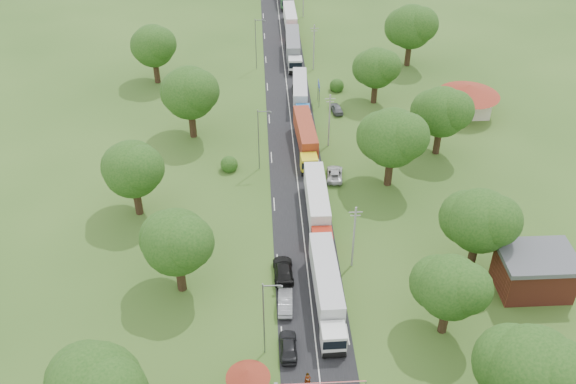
{
  "coord_description": "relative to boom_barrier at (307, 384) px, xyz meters",
  "views": [
    {
      "loc": [
        -5.39,
        -65.09,
        53.68
      ],
      "look_at": [
        -1.74,
        4.67,
        3.0
      ],
      "focal_mm": 40.0,
      "sensor_mm": 36.0,
      "label": 1
    }
  ],
  "objects": [
    {
      "name": "lamp_0",
      "position": [
        -3.99,
        5.0,
        4.66
      ],
      "size": [
        2.03,
        0.22,
        10.0
      ],
      "color": "slate",
      "rests_on": "ground"
    },
    {
      "name": "info_sign",
      "position": [
        6.56,
        60.0,
        2.11
      ],
      "size": [
        0.12,
        3.1,
        4.1
      ],
      "color": "slate",
      "rests_on": "ground"
    },
    {
      "name": "car_verge_near",
      "position": [
        6.86,
        36.98,
        -0.21
      ],
      "size": [
        2.81,
        5.12,
        1.36
      ],
      "primitive_type": "imported",
      "rotation": [
        0.0,
        0.0,
        3.02
      ],
      "color": "#B8B8B8",
      "rests_on": "ground"
    },
    {
      "name": "tree_11",
      "position": [
        -20.65,
        30.16,
        6.33
      ],
      "size": [
        8.8,
        8.8,
        11.07
      ],
      "color": "#382616",
      "rests_on": "ground"
    },
    {
      "name": "road",
      "position": [
        1.36,
        45.0,
        -0.89
      ],
      "size": [
        8.0,
        200.0,
        0.04
      ],
      "primitive_type": "cube",
      "color": "black",
      "rests_on": "ground"
    },
    {
      "name": "tree_10",
      "position": [
        -13.65,
        15.16,
        6.33
      ],
      "size": [
        8.8,
        8.8,
        11.07
      ],
      "color": "#382616",
      "rests_on": "ground"
    },
    {
      "name": "truck_2",
      "position": [
        3.2,
        44.99,
        1.28
      ],
      "size": [
        3.14,
        14.81,
        4.09
      ],
      "color": "yellow",
      "rests_on": "ground"
    },
    {
      "name": "truck_4",
      "position": [
        3.23,
        79.45,
        1.38
      ],
      "size": [
        3.06,
        15.44,
        4.27
      ],
      "color": "silver",
      "rests_on": "ground"
    },
    {
      "name": "tree_1",
      "position": [
        19.34,
        -4.83,
        6.96
      ],
      "size": [
        9.6,
        9.6,
        12.05
      ],
      "color": "#382616",
      "rests_on": "ground"
    },
    {
      "name": "car_verge_far",
      "position": [
        9.36,
        56.86,
        -0.19
      ],
      "size": [
        2.3,
        4.31,
        1.39
      ],
      "primitive_type": "imported",
      "rotation": [
        0.0,
        0.0,
        3.31
      ],
      "color": "#56595D",
      "rests_on": "ground"
    },
    {
      "name": "pole_1",
      "position": [
        6.86,
        18.0,
        3.79
      ],
      "size": [
        1.6,
        0.24,
        9.0
      ],
      "color": "gray",
      "rests_on": "ground"
    },
    {
      "name": "tree_13",
      "position": [
        -22.65,
        70.16,
        6.33
      ],
      "size": [
        8.8,
        8.8,
        11.07
      ],
      "color": "#382616",
      "rests_on": "ground"
    },
    {
      "name": "truck_5",
      "position": [
        3.53,
        94.96,
        1.2
      ],
      "size": [
        2.53,
        14.21,
        3.94
      ],
      "color": "#B21B21",
      "rests_on": "ground"
    },
    {
      "name": "house_cream",
      "position": [
        31.36,
        55.0,
        2.75
      ],
      "size": [
        10.08,
        10.08,
        5.8
      ],
      "color": "beige",
      "rests_on": "ground"
    },
    {
      "name": "pole_3",
      "position": [
        6.86,
        74.0,
        3.79
      ],
      "size": [
        1.6,
        0.24,
        9.0
      ],
      "color": "gray",
      "rests_on": "ground"
    },
    {
      "name": "tree_3",
      "position": [
        21.35,
        17.16,
        6.33
      ],
      "size": [
        8.8,
        8.8,
        11.07
      ],
      "color": "#382616",
      "rests_on": "ground"
    },
    {
      "name": "pedestrian_near",
      "position": [
        0.06,
        0.5,
        0.01
      ],
      "size": [
        0.67,
        0.45,
        1.81
      ],
      "primitive_type": "imported",
      "rotation": [
        0.0,
        0.0,
        0.03
      ],
      "color": "gray",
      "rests_on": "ground"
    },
    {
      "name": "truck_0",
      "position": [
        3.11,
        11.83,
        1.42
      ],
      "size": [
        2.92,
        15.74,
        4.36
      ],
      "color": "silver",
      "rests_on": "ground"
    },
    {
      "name": "car_lane_mid",
      "position": [
        -1.64,
        11.49,
        -0.13
      ],
      "size": [
        1.85,
        4.72,
        1.53
      ],
      "primitive_type": "imported",
      "rotation": [
        0.0,
        0.0,
        3.09
      ],
      "color": "gray",
      "rests_on": "ground"
    },
    {
      "name": "tree_7",
      "position": [
        25.34,
        75.17,
        6.96
      ],
      "size": [
        9.6,
        9.6,
        12.05
      ],
      "color": "#382616",
      "rests_on": "ground"
    },
    {
      "name": "guard_booth",
      "position": [
        -5.84,
        -0.0,
        1.27
      ],
      "size": [
        4.4,
        4.4,
        3.45
      ],
      "color": "beige",
      "rests_on": "ground"
    },
    {
      "name": "lamp_1",
      "position": [
        -3.99,
        40.0,
        4.66
      ],
      "size": [
        2.03,
        0.22,
        10.0
      ],
      "color": "slate",
      "rests_on": "ground"
    },
    {
      "name": "house_brick",
      "position": [
        27.36,
        13.0,
        1.76
      ],
      "size": [
        8.6,
        6.6,
        5.2
      ],
      "color": "maroon",
      "rests_on": "ground"
    },
    {
      "name": "tree_6",
      "position": [
        16.35,
        60.14,
        5.7
      ],
      "size": [
        8.0,
        8.0,
        10.1
      ],
      "color": "#382616",
      "rests_on": "ground"
    },
    {
      "name": "car_lane_front",
      "position": [
        -1.64,
        5.0,
        -0.11
      ],
      "size": [
        1.91,
        4.63,
        1.57
      ],
      "primitive_type": "imported",
      "rotation": [
        0.0,
        0.0,
        3.13
      ],
      "color": "black",
      "rests_on": "ground"
    },
    {
      "name": "tree_12",
      "position": [
        -14.66,
        50.17,
        6.96
      ],
      "size": [
        9.6,
        9.6,
        12.05
      ],
      "color": "#382616",
      "rests_on": "ground"
    },
    {
      "name": "lamp_2",
      "position": [
        -3.99,
        75.0,
        4.66
      ],
      "size": [
        2.03,
        0.22,
        10.0
      ],
      "color": "slate",
      "rests_on": "ground"
    },
    {
      "name": "tree_4",
      "position": [
        14.34,
        35.17,
        6.96
      ],
      "size": [
        9.6,
        9.6,
        12.05
      ],
      "color": "#382616",
      "rests_on": "ground"
    },
    {
      "name": "ground",
      "position": [
        1.36,
        25.0,
        -0.89
      ],
      "size": [
        260.0,
        260.0,
        0.0
      ],
      "primitive_type": "plane",
      "color": "#2D4E1A",
      "rests_on": "ground"
    },
    {
      "name": "truck_3",
      "position": [
        3.36,
        60.18,
        1.17
      ],
      "size": [
        3.02,
        14.08,
        3.89
      ],
      "color": "#1C65AD",
      "rests_on": "ground"
    },
    {
      "name": "tree_5",
      "position": [
        23.35,
        43.16,
        6.33
      ],
      "size": [
        8.8,
        8.8,
        11.07
      ],
      "color": "#382616",
      "rests_on": "ground"
    },
    {
      "name": "boom_barrier",
      "position": [
        0.0,
        0.0,
        0.0
      ],
      "size": [
        9.22,
        0.35,
        1.18
      ],
      "color": "slate",
      "rests_on": "ground"
    },
    {
      "name": "car_lane_rear",
      "position": [
        -1.64,
        16.58,
        -0.06
      ],
      "size": [
        2.44,
        5.78,
        1.67
      ],
      "primitive_type": "imported",
      "rotation": [
        0.0,
        0.0,
        3.16
      ],
      "color": "black",
      "rests_on": "ground"
    },
    {
      "name": "pole_2",
      "position": [
        6.86,
        46.0,
        3.79
      ],
      "size": [
        1.6,
        0.24,
        9.0
      ],
      "color": "gray",
      "rests_on": "ground"
    },
    {
      "name": "truck_1",
      "position": [
        3.44,
        27.65,
        1.37
      ],
      "size": [
        2.7,
        15.4,
        4.27
      ],
      "color": "#A62413",
      "rests_on": "ground"
    },
    {
      "name": "tree_2",
      "position": [
        15.35,
        7.14,
        5.7
      ],
      "size": [
        8.0,
        8.0,
        10.1
      ],
      "color": "#382616",
      "rests_on": "ground"
    }
  ]
}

